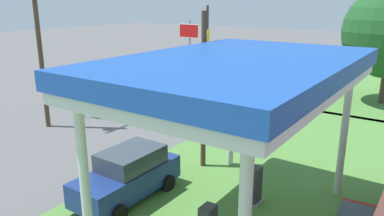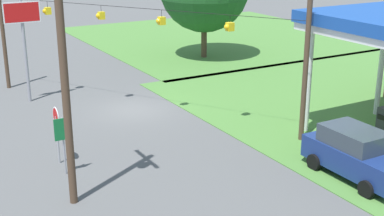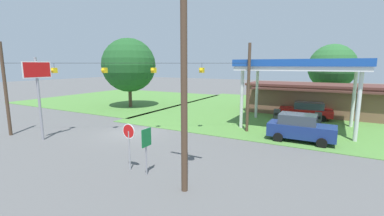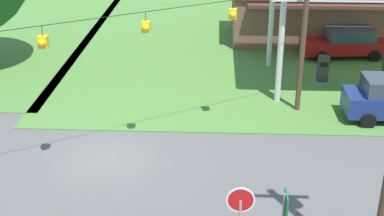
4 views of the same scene
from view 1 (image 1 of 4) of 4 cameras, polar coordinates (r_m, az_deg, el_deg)
name	(u,v)px [view 1 (image 1 of 4)]	position (r m, az deg, el deg)	size (l,w,h in m)	color
ground_plane	(205,110)	(26.94, 2.07, -0.34)	(160.00, 160.00, 0.00)	#565656
gas_station_canopy	(238,74)	(11.89, 7.02, 5.20)	(9.92, 6.37, 5.92)	silver
fuel_pump_near	(254,187)	(14.88, 9.49, -11.75)	(0.71, 0.56, 1.51)	gray
car_at_pumps_front	(128,174)	(15.17, -9.69, -9.94)	(4.55, 2.13, 1.99)	navy
stop_sign_roadside	(98,88)	(26.44, -14.20, 2.92)	(0.80, 0.08, 2.50)	#99999E
stop_sign_overhead	(189,41)	(32.26, -0.42, 10.11)	(0.22, 2.01, 6.02)	gray
route_sign	(83,93)	(25.78, -16.32, 2.19)	(0.10, 0.70, 2.40)	gray
utility_pole_main	(37,25)	(24.06, -22.59, 11.57)	(2.20, 0.44, 11.20)	#4C3828
signal_span_gantry	(206,55)	(26.11, 2.13, 8.02)	(16.30, 10.24, 7.20)	#4C3828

